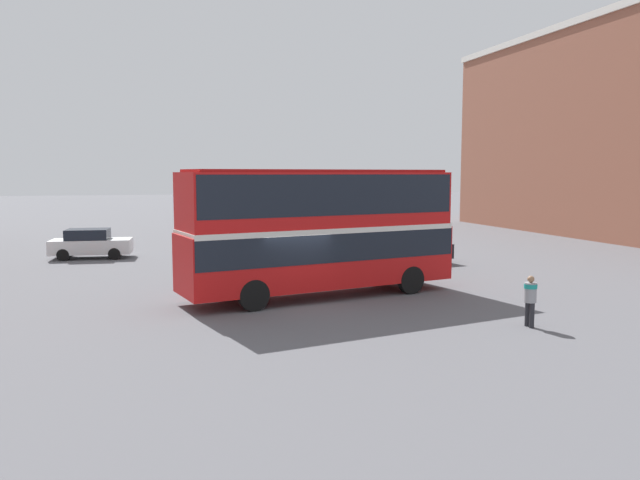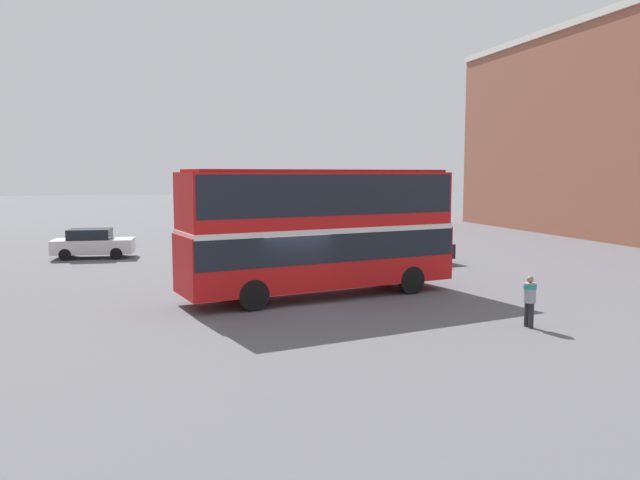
% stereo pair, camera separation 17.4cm
% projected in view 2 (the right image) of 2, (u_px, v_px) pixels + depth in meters
% --- Properties ---
extents(ground_plane, '(240.00, 240.00, 0.00)m').
position_uv_depth(ground_plane, '(294.00, 303.00, 22.37)').
color(ground_plane, '#5B5B60').
extents(double_decker_bus, '(10.81, 4.66, 4.78)m').
position_uv_depth(double_decker_bus, '(320.00, 224.00, 23.31)').
color(double_decker_bus, red).
rests_on(double_decker_bus, ground_plane).
extents(pedestrian_foreground, '(0.39, 0.39, 1.57)m').
position_uv_depth(pedestrian_foreground, '(530.00, 296.00, 18.76)').
color(pedestrian_foreground, '#232328').
rests_on(pedestrian_foreground, ground_plane).
extents(parked_car_kerb_near, '(4.40, 2.30, 1.61)m').
position_uv_depth(parked_car_kerb_near, '(93.00, 243.00, 34.26)').
color(parked_car_kerb_near, silver).
rests_on(parked_car_kerb_near, ground_plane).
extents(parked_car_kerb_far, '(4.94, 2.70, 1.53)m').
position_uv_depth(parked_car_kerb_far, '(407.00, 250.00, 31.79)').
color(parked_car_kerb_far, black).
rests_on(parked_car_kerb_far, ground_plane).
extents(parked_car_side_street, '(4.47, 2.35, 1.57)m').
position_uv_depth(parked_car_side_street, '(334.00, 236.00, 38.37)').
color(parked_car_side_street, maroon).
rests_on(parked_car_side_street, ground_plane).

